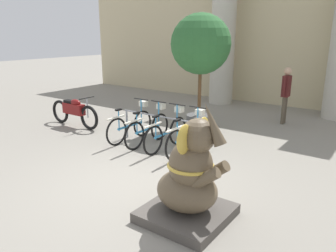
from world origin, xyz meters
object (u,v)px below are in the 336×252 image
(bicycle_0, at_px, (131,125))
(bicycle_3, at_px, (188,136))
(elephant_statue, at_px, (190,181))
(person_pedestrian, at_px, (286,90))
(motorcycle, at_px, (74,111))
(potted_tree, at_px, (201,47))
(bicycle_1, at_px, (148,128))
(bicycle_2, at_px, (167,132))

(bicycle_0, relative_size, bicycle_3, 1.00)
(elephant_statue, bearing_deg, person_pedestrian, 95.20)
(motorcycle, distance_m, potted_tree, 4.19)
(potted_tree, bearing_deg, person_pedestrian, 44.89)
(bicycle_1, xyz_separation_m, bicycle_3, (1.17, 0.02, 0.00))
(bicycle_1, bearing_deg, elephant_statue, -40.80)
(bicycle_1, bearing_deg, potted_tree, 84.29)
(bicycle_0, xyz_separation_m, bicycle_3, (1.75, 0.03, 0.00))
(bicycle_1, distance_m, bicycle_3, 1.17)
(bicycle_1, relative_size, bicycle_3, 1.00)
(elephant_statue, distance_m, motorcycle, 6.07)
(bicycle_2, xyz_separation_m, motorcycle, (-3.46, -0.00, 0.05))
(bicycle_1, relative_size, person_pedestrian, 0.98)
(person_pedestrian, relative_size, potted_tree, 0.53)
(bicycle_0, xyz_separation_m, person_pedestrian, (2.72, 4.05, 0.64))
(bicycle_3, bearing_deg, person_pedestrian, 76.45)
(bicycle_0, distance_m, motorcycle, 2.30)
(bicycle_1, height_order, elephant_statue, elephant_statue)
(bicycle_0, bearing_deg, motorcycle, 179.98)
(potted_tree, bearing_deg, bicycle_3, -65.53)
(motorcycle, bearing_deg, potted_tree, 34.58)
(bicycle_2, relative_size, bicycle_3, 1.00)
(bicycle_3, xyz_separation_m, potted_tree, (-0.96, 2.10, 1.92))
(elephant_statue, bearing_deg, bicycle_2, 132.39)
(bicycle_0, height_order, person_pedestrian, person_pedestrian)
(elephant_statue, relative_size, potted_tree, 0.57)
(elephant_statue, height_order, motorcycle, elephant_statue)
(bicycle_1, relative_size, bicycle_2, 1.00)
(person_pedestrian, distance_m, potted_tree, 3.01)
(bicycle_3, bearing_deg, potted_tree, 114.47)
(bicycle_2, relative_size, motorcycle, 0.83)
(bicycle_3, bearing_deg, elephant_statue, -56.74)
(bicycle_2, xyz_separation_m, bicycle_3, (0.58, 0.03, 0.00))
(bicycle_2, bearing_deg, bicycle_0, -179.79)
(person_pedestrian, height_order, potted_tree, potted_tree)
(bicycle_2, xyz_separation_m, person_pedestrian, (1.55, 4.05, 0.64))
(bicycle_0, bearing_deg, bicycle_2, 0.21)
(bicycle_0, relative_size, person_pedestrian, 0.98)
(bicycle_1, height_order, potted_tree, potted_tree)
(bicycle_0, bearing_deg, elephant_statue, -35.25)
(elephant_statue, bearing_deg, potted_tree, 119.31)
(bicycle_0, distance_m, bicycle_1, 0.58)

